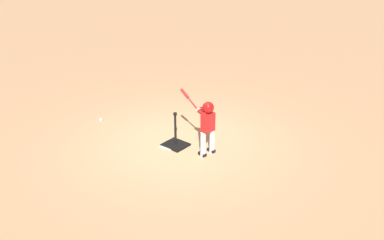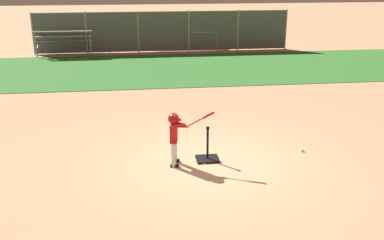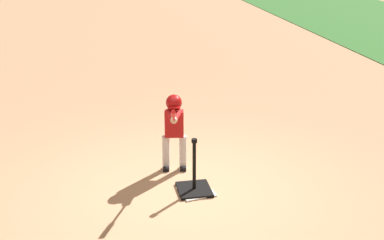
# 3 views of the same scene
# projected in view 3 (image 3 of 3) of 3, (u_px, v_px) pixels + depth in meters

# --- Properties ---
(ground_plane) EXTENTS (90.00, 90.00, 0.00)m
(ground_plane) POSITION_uv_depth(u_px,v_px,m) (183.00, 192.00, 7.31)
(ground_plane) COLOR tan
(home_plate) EXTENTS (0.51, 0.51, 0.02)m
(home_plate) POSITION_uv_depth(u_px,v_px,m) (196.00, 191.00, 7.30)
(home_plate) COLOR white
(home_plate) RESTS_ON ground_plane
(batting_tee) EXTENTS (0.50, 0.45, 0.77)m
(batting_tee) POSITION_uv_depth(u_px,v_px,m) (194.00, 185.00, 7.31)
(batting_tee) COLOR black
(batting_tee) RESTS_ON ground_plane
(batter_child) EXTENTS (0.96, 0.38, 1.22)m
(batter_child) POSITION_uv_depth(u_px,v_px,m) (174.00, 123.00, 7.73)
(batter_child) COLOR silver
(batter_child) RESTS_ON ground_plane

